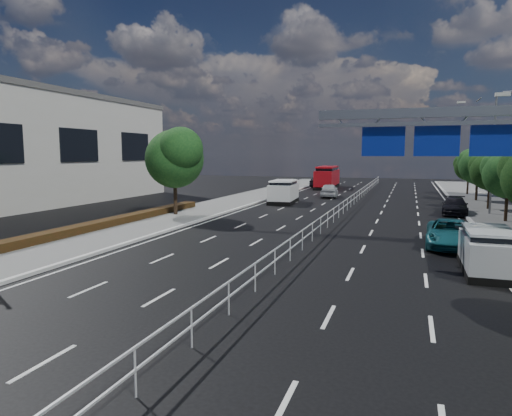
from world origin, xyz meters
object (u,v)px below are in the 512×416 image
(red_bus, at_px, (327,177))
(parked_car_teal, at_px, (450,234))
(white_minivan, at_px, (284,192))
(near_car_silver, at_px, (329,190))
(overhead_gantry, at_px, (454,134))
(silver_minivan, at_px, (488,251))
(near_car_dark, at_px, (319,182))
(parked_car_dark, at_px, (455,206))

(red_bus, distance_m, parked_car_teal, 40.74)
(white_minivan, relative_size, near_car_silver, 1.18)
(red_bus, relative_size, parked_car_teal, 2.04)
(overhead_gantry, bearing_deg, parked_car_teal, 84.18)
(parked_car_teal, bearing_deg, silver_minivan, -76.23)
(white_minivan, xyz_separation_m, near_car_dark, (-0.72, 22.05, -0.37))
(white_minivan, bearing_deg, red_bus, 84.07)
(near_car_silver, bearing_deg, overhead_gantry, 104.84)
(red_bus, height_order, silver_minivan, red_bus)
(parked_car_dark, bearing_deg, white_minivan, 169.85)
(near_car_silver, distance_m, parked_car_teal, 27.01)
(white_minivan, height_order, near_car_silver, white_minivan)
(overhead_gantry, height_order, white_minivan, overhead_gantry)
(near_car_silver, xyz_separation_m, parked_car_dark, (11.73, -11.13, -0.10))
(overhead_gantry, xyz_separation_m, red_bus, (-12.78, 40.55, -4.04))
(overhead_gantry, distance_m, near_car_dark, 44.12)
(silver_minivan, bearing_deg, near_car_silver, 110.95)
(red_bus, bearing_deg, overhead_gantry, -75.01)
(parked_car_dark, bearing_deg, silver_minivan, -87.29)
(red_bus, relative_size, silver_minivan, 2.38)
(red_bus, bearing_deg, parked_car_dark, -62.47)
(white_minivan, xyz_separation_m, near_car_silver, (3.18, 7.41, -0.33))
(near_car_silver, height_order, near_car_dark, near_car_silver)
(red_bus, bearing_deg, silver_minivan, -74.77)
(white_minivan, relative_size, near_car_dark, 1.21)
(near_car_silver, xyz_separation_m, near_car_dark, (-3.90, 14.64, -0.04))
(parked_car_dark, bearing_deg, near_car_dark, 125.12)
(parked_car_teal, bearing_deg, white_minivan, 130.46)
(overhead_gantry, relative_size, near_car_silver, 2.30)
(near_car_silver, relative_size, silver_minivan, 1.04)
(white_minivan, bearing_deg, parked_car_dark, -18.41)
(near_car_dark, bearing_deg, red_bus, 149.50)
(white_minivan, bearing_deg, near_car_dark, 87.50)
(overhead_gantry, distance_m, red_bus, 42.71)
(overhead_gantry, height_order, red_bus, overhead_gantry)
(red_bus, xyz_separation_m, silver_minivan, (13.95, -43.63, -0.70))
(near_car_dark, height_order, parked_car_dark, near_car_dark)
(near_car_dark, bearing_deg, near_car_silver, 111.37)
(overhead_gantry, bearing_deg, red_bus, 107.49)
(parked_car_teal, bearing_deg, red_bus, 111.34)
(overhead_gantry, xyz_separation_m, white_minivan, (-13.35, 19.48, -4.52))
(silver_minivan, bearing_deg, parked_car_teal, 101.21)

